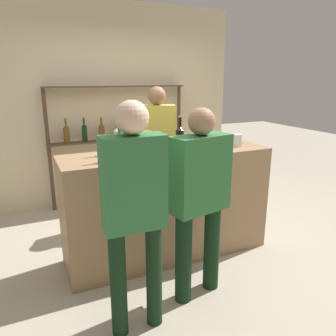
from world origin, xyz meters
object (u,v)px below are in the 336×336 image
object	(u,v)px
counter_bottle_2	(204,132)
customer_left	(134,203)
counter_bottle_0	(120,144)
ice_bucket	(141,142)
server_behind_counter	(157,143)
counter_bottle_3	(118,139)
customer_center	(200,193)
cork_jar	(236,140)
counter_bottle_1	(180,139)
wine_glass	(217,135)

from	to	relation	value
counter_bottle_2	customer_left	bearing A→B (deg)	-137.46
counter_bottle_0	ice_bucket	size ratio (longest dim) A/B	1.54
ice_bucket	customer_left	distance (m)	1.05
ice_bucket	server_behind_counter	bearing A→B (deg)	58.46
counter_bottle_3	ice_bucket	world-z (taller)	counter_bottle_3
ice_bucket	customer_center	size ratio (longest dim) A/B	0.15
customer_center	customer_left	distance (m)	0.63
cork_jar	server_behind_counter	xyz separation A→B (m)	(-0.49, 0.97, -0.17)
counter_bottle_1	counter_bottle_2	size ratio (longest dim) A/B	1.01
counter_bottle_1	customer_left	world-z (taller)	customer_left
cork_jar	counter_bottle_2	bearing A→B (deg)	141.70
wine_glass	customer_left	world-z (taller)	customer_left
cork_jar	server_behind_counter	bearing A→B (deg)	116.76
customer_left	ice_bucket	bearing A→B (deg)	-21.17
counter_bottle_1	counter_bottle_0	bearing A→B (deg)	-179.13
counter_bottle_3	customer_left	bearing A→B (deg)	-100.69
server_behind_counter	customer_left	world-z (taller)	server_behind_counter
counter_bottle_0	customer_left	world-z (taller)	customer_left
counter_bottle_3	counter_bottle_1	bearing A→B (deg)	-24.31
counter_bottle_2	server_behind_counter	bearing A→B (deg)	106.15
wine_glass	customer_center	bearing A→B (deg)	-130.51
counter_bottle_3	cork_jar	bearing A→B (deg)	-7.50
wine_glass	customer_left	distance (m)	1.53
customer_center	wine_glass	bearing A→B (deg)	-51.30
counter_bottle_1	server_behind_counter	size ratio (longest dim) A/B	0.21
counter_bottle_0	server_behind_counter	distance (m)	1.34
wine_glass	cork_jar	bearing A→B (deg)	-18.59
server_behind_counter	customer_left	xyz separation A→B (m)	(-0.92, -1.80, -0.01)
counter_bottle_2	cork_jar	bearing A→B (deg)	-38.30
server_behind_counter	cork_jar	bearing A→B (deg)	46.73
customer_center	counter_bottle_0	bearing A→B (deg)	28.12
counter_bottle_2	customer_center	size ratio (longest dim) A/B	0.22
counter_bottle_0	customer_left	distance (m)	0.80
customer_center	ice_bucket	bearing A→B (deg)	4.11
counter_bottle_0	customer_left	size ratio (longest dim) A/B	0.22
counter_bottle_0	cork_jar	world-z (taller)	counter_bottle_0
counter_bottle_2	customer_left	distance (m)	1.57
server_behind_counter	counter_bottle_1	bearing A→B (deg)	8.76
counter_bottle_3	customer_center	xyz separation A→B (m)	(0.41, -0.82, -0.32)
counter_bottle_3	server_behind_counter	xyz separation A→B (m)	(0.73, 0.81, -0.24)
cork_jar	wine_glass	bearing A→B (deg)	161.41
cork_jar	customer_left	bearing A→B (deg)	-149.46
counter_bottle_2	counter_bottle_3	world-z (taller)	counter_bottle_2
counter_bottle_2	server_behind_counter	world-z (taller)	server_behind_counter
wine_glass	server_behind_counter	distance (m)	0.98
counter_bottle_1	counter_bottle_2	world-z (taller)	counter_bottle_1
ice_bucket	customer_left	xyz separation A→B (m)	(-0.39, -0.95, -0.21)
counter_bottle_3	ice_bucket	xyz separation A→B (m)	(0.21, -0.05, -0.03)
counter_bottle_0	wine_glass	xyz separation A→B (m)	(1.09, 0.15, -0.02)
counter_bottle_0	customer_center	size ratio (longest dim) A/B	0.23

